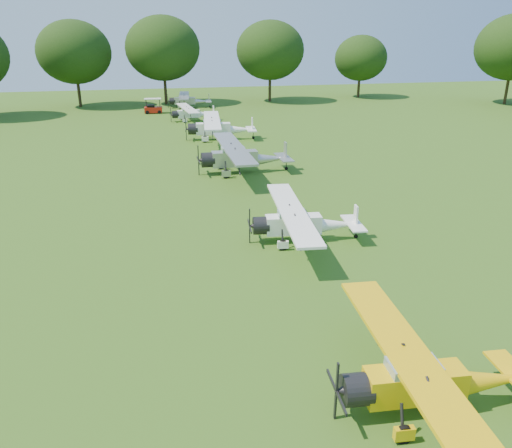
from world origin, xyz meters
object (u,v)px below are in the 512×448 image
(aircraft_4, at_px, (242,156))
(golf_cart, at_px, (153,108))
(aircraft_2, at_px, (430,378))
(aircraft_5, at_px, (218,127))
(aircraft_6, at_px, (192,112))
(aircraft_7, at_px, (188,100))
(aircraft_3, at_px, (302,221))

(aircraft_4, bearing_deg, golf_cart, 100.72)
(aircraft_2, relative_size, aircraft_5, 0.83)
(aircraft_6, bearing_deg, golf_cart, 115.94)
(aircraft_7, bearing_deg, aircraft_2, -83.79)
(aircraft_6, relative_size, aircraft_7, 0.91)
(aircraft_6, xyz_separation_m, golf_cart, (-4.54, 7.58, -0.39))
(aircraft_2, bearing_deg, aircraft_7, 95.56)
(aircraft_5, bearing_deg, golf_cart, 113.93)
(aircraft_3, height_order, golf_cart, golf_cart)
(aircraft_4, relative_size, aircraft_6, 1.27)
(aircraft_4, height_order, golf_cart, aircraft_4)
(aircraft_2, height_order, aircraft_7, aircraft_7)
(aircraft_4, xyz_separation_m, aircraft_5, (0.26, 13.26, -0.03))
(aircraft_7, relative_size, golf_cart, 4.17)
(aircraft_6, height_order, aircraft_7, aircraft_7)
(aircraft_4, distance_m, aircraft_5, 13.27)
(aircraft_2, bearing_deg, aircraft_4, 95.20)
(aircraft_7, bearing_deg, aircraft_6, -87.69)
(aircraft_3, xyz_separation_m, aircraft_4, (-0.37, 14.25, 0.25))
(aircraft_4, relative_size, aircraft_5, 1.01)
(aircraft_2, height_order, aircraft_6, aircraft_2)
(aircraft_5, bearing_deg, aircraft_3, -82.65)
(aircraft_3, xyz_separation_m, aircraft_7, (-0.81, 51.60, 0.05))
(aircraft_3, distance_m, aircraft_6, 39.73)
(aircraft_2, distance_m, golf_cart, 60.57)
(aircraft_5, xyz_separation_m, aircraft_6, (-1.43, 12.19, -0.27))
(aircraft_5, height_order, golf_cart, aircraft_5)
(aircraft_5, relative_size, golf_cart, 4.77)
(aircraft_3, distance_m, aircraft_4, 14.26)
(golf_cart, bearing_deg, aircraft_2, -80.76)
(aircraft_3, xyz_separation_m, aircraft_6, (-1.53, 39.70, -0.05))
(aircraft_3, bearing_deg, aircraft_5, 96.69)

